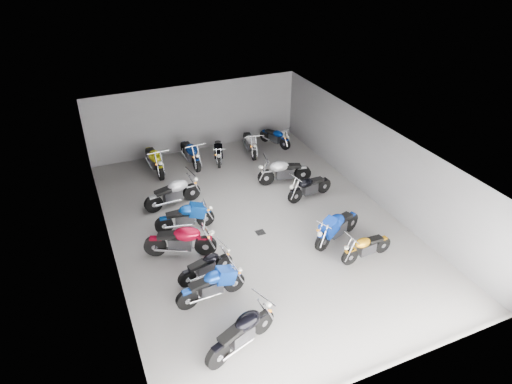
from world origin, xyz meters
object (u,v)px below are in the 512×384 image
(motorcycle_back_d, at_px, (218,151))
(motorcycle_back_e, at_px, (250,143))
(drain_grate, at_px, (260,232))
(motorcycle_right_b, at_px, (366,247))
(motorcycle_back_b, at_px, (154,160))
(motorcycle_right_f, at_px, (284,171))
(motorcycle_left_b, at_px, (212,285))
(motorcycle_right_c, at_px, (337,227))
(motorcycle_right_e, at_px, (309,187))
(motorcycle_back_c, at_px, (190,153))
(motorcycle_left_c, at_px, (206,266))
(motorcycle_left_a, at_px, (242,332))
(motorcycle_left_f, at_px, (173,193))
(motorcycle_back_f, at_px, (275,137))
(motorcycle_left_d, at_px, (181,241))
(motorcycle_left_e, at_px, (185,217))

(motorcycle_back_d, bearing_deg, motorcycle_back_e, -157.02)
(drain_grate, xyz_separation_m, motorcycle_right_b, (2.59, -2.66, 0.46))
(motorcycle_back_b, bearing_deg, motorcycle_right_f, 143.05)
(motorcycle_left_b, bearing_deg, motorcycle_right_b, 82.14)
(motorcycle_right_c, distance_m, motorcycle_right_e, 2.87)
(motorcycle_back_b, bearing_deg, motorcycle_back_d, 174.16)
(motorcycle_back_b, bearing_deg, drain_grate, 108.50)
(motorcycle_back_c, bearing_deg, motorcycle_left_c, 74.32)
(motorcycle_left_a, bearing_deg, motorcycle_right_e, 117.27)
(motorcycle_right_b, bearing_deg, motorcycle_right_c, 11.80)
(motorcycle_left_f, height_order, motorcycle_back_c, motorcycle_back_c)
(motorcycle_back_f, bearing_deg, motorcycle_right_c, 58.03)
(motorcycle_right_c, xyz_separation_m, motorcycle_right_f, (0.10, 4.29, -0.00))
(drain_grate, distance_m, motorcycle_right_f, 3.72)
(drain_grate, distance_m, motorcycle_back_e, 6.41)
(motorcycle_left_b, distance_m, motorcycle_left_f, 5.42)
(motorcycle_left_d, distance_m, motorcycle_right_f, 6.00)
(motorcycle_left_b, height_order, motorcycle_left_d, motorcycle_left_d)
(motorcycle_left_b, relative_size, motorcycle_right_b, 1.10)
(motorcycle_left_e, xyz_separation_m, motorcycle_back_b, (-0.04, 4.72, 0.06))
(motorcycle_left_f, relative_size, motorcycle_back_f, 1.26)
(motorcycle_left_c, distance_m, motorcycle_right_b, 5.22)
(motorcycle_back_d, height_order, motorcycle_back_e, motorcycle_back_e)
(motorcycle_left_d, distance_m, motorcycle_back_e, 7.92)
(motorcycle_right_c, xyz_separation_m, motorcycle_right_e, (0.50, 2.83, -0.05))
(motorcycle_left_f, height_order, motorcycle_right_e, motorcycle_left_f)
(motorcycle_right_b, height_order, motorcycle_right_f, motorcycle_right_f)
(motorcycle_left_b, xyz_separation_m, motorcycle_left_f, (0.28, 5.42, 0.04))
(motorcycle_right_b, bearing_deg, motorcycle_back_e, -1.32)
(motorcycle_back_e, bearing_deg, motorcycle_back_c, 8.87)
(motorcycle_back_d, bearing_deg, motorcycle_left_f, 62.98)
(motorcycle_back_e, bearing_deg, drain_grate, 79.79)
(motorcycle_left_e, relative_size, motorcycle_back_b, 0.89)
(motorcycle_left_b, relative_size, motorcycle_left_e, 1.00)
(motorcycle_left_b, height_order, motorcycle_right_f, motorcycle_right_f)
(motorcycle_right_e, height_order, motorcycle_back_f, motorcycle_right_e)
(motorcycle_back_b, relative_size, motorcycle_back_f, 1.32)
(motorcycle_left_b, bearing_deg, motorcycle_back_c, 162.25)
(motorcycle_back_f, bearing_deg, motorcycle_back_c, -18.71)
(motorcycle_right_f, xyz_separation_m, motorcycle_back_d, (-1.84, 3.02, -0.06))
(motorcycle_left_b, relative_size, motorcycle_left_c, 1.15)
(motorcycle_back_d, height_order, motorcycle_back_f, motorcycle_back_d)
(motorcycle_left_d, height_order, motorcycle_back_d, motorcycle_left_d)
(motorcycle_left_c, relative_size, motorcycle_back_e, 0.85)
(motorcycle_right_f, xyz_separation_m, motorcycle_back_b, (-4.74, 3.15, 0.03))
(motorcycle_right_c, xyz_separation_m, motorcycle_back_c, (-3.00, 7.48, 0.01))
(motorcycle_right_e, distance_m, motorcycle_back_c, 5.83)
(motorcycle_left_e, bearing_deg, motorcycle_back_b, -173.55)
(motorcycle_right_c, bearing_deg, motorcycle_left_b, 79.95)
(motorcycle_left_a, distance_m, motorcycle_left_c, 2.95)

